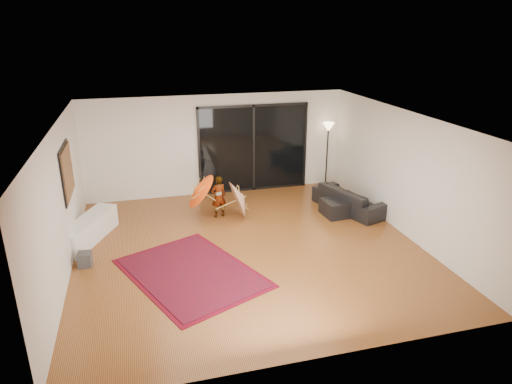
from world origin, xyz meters
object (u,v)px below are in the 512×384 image
object	(u,v)px
ottoman	(337,208)
child	(219,197)
sofa	(350,199)
media_console	(88,230)

from	to	relation	value
ottoman	child	distance (m)	2.90
sofa	media_console	bearing A→B (deg)	72.55
media_console	child	bearing A→B (deg)	35.82
ottoman	child	size ratio (longest dim) A/B	0.65
ottoman	media_console	bearing A→B (deg)	179.26
media_console	child	size ratio (longest dim) A/B	1.77
sofa	ottoman	bearing A→B (deg)	98.85
media_console	sofa	world-z (taller)	sofa
ottoman	child	bearing A→B (deg)	166.99
sofa	child	world-z (taller)	child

